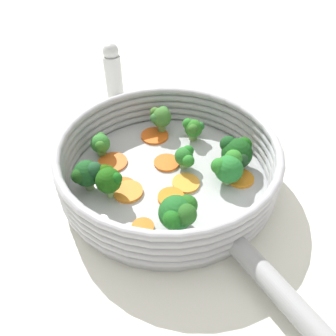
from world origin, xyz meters
name	(u,v)px	position (x,y,z in m)	size (l,w,h in m)	color
ground_plane	(168,182)	(0.00, 0.00, 0.00)	(4.00, 4.00, 0.00)	white
skillet	(168,179)	(0.00, 0.00, 0.01)	(0.31, 0.31, 0.02)	#B2B5B7
skillet_rim_wall	(168,159)	(0.00, 0.00, 0.05)	(0.32, 0.32, 0.06)	#B4B5BD
skillet_handle	(308,323)	(-0.03, -0.26, 0.03)	(0.03, 0.03, 0.22)	#999B9E
skillet_rivet_left	(210,253)	(-0.05, -0.14, 0.02)	(0.01, 0.01, 0.01)	#B2B3B3
skillet_rivet_right	(248,231)	(0.01, -0.15, 0.02)	(0.01, 0.01, 0.01)	#B0B0B5
carrot_slice_0	(233,160)	(0.10, -0.04, 0.02)	(0.03, 0.03, 0.00)	orange
carrot_slice_1	(171,198)	(-0.03, -0.04, 0.02)	(0.04, 0.04, 0.01)	orange
carrot_slice_2	(167,163)	(0.01, 0.02, 0.02)	(0.04, 0.04, 0.00)	orange
carrot_slice_3	(155,136)	(0.04, 0.09, 0.02)	(0.05, 0.05, 0.00)	orange
carrot_slice_4	(113,162)	(-0.05, 0.08, 0.02)	(0.05, 0.05, 0.00)	orange
carrot_slice_5	(240,178)	(0.08, -0.07, 0.02)	(0.04, 0.04, 0.00)	orange
carrot_slice_6	(143,227)	(-0.09, -0.06, 0.02)	(0.03, 0.03, 0.00)	orange
carrot_slice_7	(122,187)	(-0.07, 0.02, 0.02)	(0.04, 0.04, 0.00)	#E05C11
carrot_slice_8	(186,183)	(0.01, -0.03, 0.02)	(0.04, 0.04, 0.00)	orange
carrot_slice_9	(128,192)	(-0.07, 0.01, 0.02)	(0.04, 0.04, 0.01)	orange
broccoli_floret_0	(109,179)	(-0.09, 0.02, 0.05)	(0.04, 0.04, 0.05)	#8CB365
broccoli_floret_1	(237,152)	(0.09, -0.05, 0.04)	(0.05, 0.06, 0.05)	#83B370
broccoli_floret_2	(193,128)	(0.09, 0.04, 0.04)	(0.03, 0.03, 0.04)	#6E9249
broccoli_floret_3	(161,117)	(0.06, 0.10, 0.05)	(0.04, 0.04, 0.05)	#6B934E
broccoli_floret_4	(228,167)	(0.06, -0.06, 0.04)	(0.05, 0.04, 0.05)	#7E9C5C
broccoli_floret_5	(178,213)	(-0.05, -0.08, 0.04)	(0.05, 0.05, 0.05)	#6EA35C
broccoli_floret_6	(101,144)	(-0.05, 0.10, 0.04)	(0.03, 0.03, 0.04)	#638F45
broccoli_floret_7	(187,158)	(0.03, -0.01, 0.04)	(0.03, 0.03, 0.04)	#7EA967
broccoli_floret_8	(87,174)	(-0.11, 0.05, 0.05)	(0.04, 0.04, 0.05)	#6A8C56
salt_shaker	(113,71)	(0.08, 0.28, 0.06)	(0.04, 0.04, 0.11)	silver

